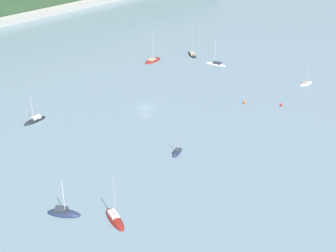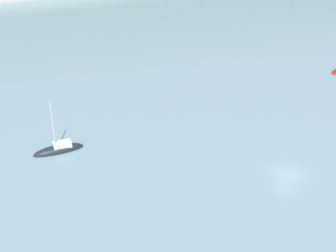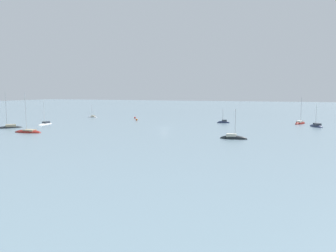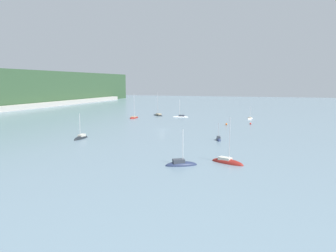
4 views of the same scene
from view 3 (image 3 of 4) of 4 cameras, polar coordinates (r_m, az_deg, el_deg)
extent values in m
plane|color=slate|center=(111.05, -0.67, -0.32)|extent=(600.00, 600.00, 0.00)
ellipsoid|color=#232D4C|center=(125.17, 24.39, -0.13)|extent=(5.39, 7.25, 1.74)
cube|color=#333842|center=(124.61, 24.54, 0.26)|extent=(2.67, 3.00, 0.87)
cylinder|color=silver|center=(125.12, 24.39, 1.75)|extent=(0.14, 0.14, 7.24)
ellipsoid|color=maroon|center=(134.00, 22.02, 0.34)|extent=(5.04, 8.05, 2.00)
cube|color=silver|center=(133.34, 21.93, 0.71)|extent=(2.49, 3.18, 0.68)
cylinder|color=#B2B2B7|center=(133.97, 22.17, 2.62)|extent=(0.14, 0.14, 9.53)
ellipsoid|color=#232D4C|center=(129.69, 9.61, 0.53)|extent=(5.12, 2.63, 1.76)
cube|color=#333842|center=(129.64, 9.79, 0.92)|extent=(1.97, 1.40, 0.80)
cylinder|color=#B2B2B7|center=(129.43, 9.53, 1.80)|extent=(0.14, 0.14, 4.78)
ellipsoid|color=white|center=(129.98, -20.61, 0.23)|extent=(3.21, 8.33, 1.10)
cube|color=#333842|center=(130.45, -20.47, 0.57)|extent=(1.90, 3.09, 0.82)
cylinder|color=silver|center=(129.29, -20.79, 2.20)|extent=(0.14, 0.14, 8.40)
ellipsoid|color=black|center=(122.91, -26.02, -0.31)|extent=(7.72, 8.33, 1.36)
cube|color=tan|center=(122.86, -25.71, 0.07)|extent=(3.45, 3.58, 0.82)
cylinder|color=#B2B2B7|center=(122.41, -26.37, 2.60)|extent=(0.14, 0.14, 11.83)
ellipsoid|color=black|center=(87.19, 11.34, -2.21)|extent=(7.20, 2.14, 1.86)
cube|color=beige|center=(87.14, 10.98, -1.60)|extent=(2.60, 1.45, 0.83)
cylinder|color=silver|center=(86.64, 11.63, 0.51)|extent=(0.14, 0.14, 7.32)
ellipsoid|color=silver|center=(158.59, -13.01, 1.47)|extent=(6.06, 3.17, 1.35)
cube|color=tan|center=(158.19, -12.91, 1.69)|extent=(2.33, 1.69, 0.54)
cylinder|color=silver|center=(158.59, -13.11, 2.61)|extent=(0.14, 0.14, 5.56)
ellipsoid|color=maroon|center=(107.15, -23.21, -1.05)|extent=(9.25, 4.03, 1.73)
cube|color=tan|center=(106.62, -22.93, -0.68)|extent=(3.43, 2.54, 0.48)
cylinder|color=silver|center=(106.88, -23.54, 2.30)|extent=(0.14, 0.14, 11.60)
sphere|color=orange|center=(138.63, -5.50, 1.12)|extent=(0.83, 0.83, 0.83)
sphere|color=red|center=(149.33, -5.77, 1.46)|extent=(0.77, 0.77, 0.77)
camera|label=1|loc=(199.38, 37.58, 17.60)|focal=50.00mm
camera|label=2|loc=(145.40, 18.73, 14.40)|focal=50.00mm
camera|label=4|loc=(160.89, 48.33, 5.91)|focal=35.00mm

